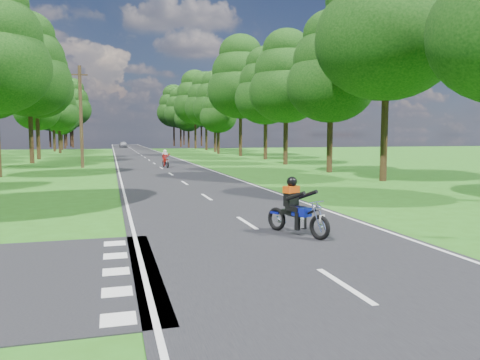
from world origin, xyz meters
name	(u,v)px	position (x,y,z in m)	size (l,w,h in m)	color
ground	(269,238)	(0.00, 0.00, 0.00)	(160.00, 160.00, 0.00)	#275C15
main_road	(141,155)	(0.00, 50.00, 0.01)	(7.00, 140.00, 0.02)	black
road_markings	(141,156)	(-0.14, 48.13, 0.02)	(7.40, 140.00, 0.01)	silver
treeline	(146,97)	(1.43, 60.06, 8.25)	(40.00, 115.35, 14.78)	black
telegraph_pole	(81,116)	(-6.00, 28.00, 4.07)	(1.20, 0.26, 8.00)	#382616
rider_near_blue	(297,206)	(0.79, 0.05, 0.78)	(0.61, 1.82, 1.52)	#0D1695
rider_far_red	(166,159)	(0.39, 26.37, 0.74)	(0.57, 1.72, 1.43)	#B0180D
distant_car	(123,144)	(-1.22, 88.68, 0.66)	(1.51, 3.76, 1.28)	#BBBCC2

